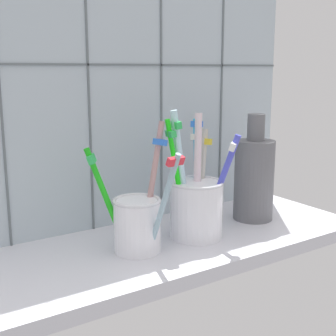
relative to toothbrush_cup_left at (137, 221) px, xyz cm
name	(u,v)px	position (x,y,z in cm)	size (l,w,h in cm)	color
counter_slab	(165,248)	(5.05, 0.79, -5.37)	(64.00, 22.00, 2.00)	silver
tile_wall_back	(124,96)	(5.05, 12.78, 16.14)	(64.00, 2.20, 45.00)	#B2C1CC
toothbrush_cup_left	(137,221)	(0.00, 0.00, 0.00)	(11.40, 12.90, 17.71)	white
toothbrush_cup_right	(196,203)	(10.21, 0.16, 0.87)	(9.75, 10.53, 19.17)	white
ceramic_vase	(254,177)	(23.29, 1.67, 2.80)	(6.55, 6.55, 17.66)	slate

